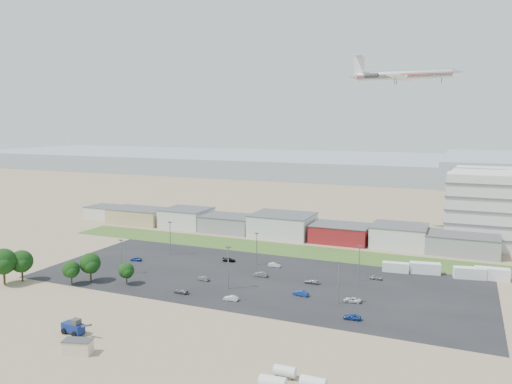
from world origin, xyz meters
The scene contains 38 objects.
ground centered at (0.00, 0.00, 0.00)m, with size 700.00×700.00×0.00m, color #8C7D59.
parking_lot centered at (5.00, 20.00, 0.01)m, with size 120.00×50.00×0.01m, color black.
grass_strip centered at (0.00, 52.00, 0.01)m, with size 160.00×16.00×0.02m, color #3B5B22.
hills_backdrop centered at (40.00, 315.00, 4.50)m, with size 700.00×200.00×9.00m, color gray, non-canonical shape.
building_row centered at (-17.00, 71.00, 4.00)m, with size 170.00×20.00×8.00m, color silver, non-canonical shape.
portable_shed centered at (-7.53, -33.96, 1.32)m, with size 5.25×2.72×2.64m, color beige, non-canonical shape.
telehandler centered at (-14.58, -27.59, 1.62)m, with size 7.79×2.60×3.25m, color navy, non-canonical shape.
storage_tank_nw centered at (30.17, -27.30, 1.10)m, with size 3.66×1.83×2.19m, color silver, non-canonical shape.
storage_tank_ne centered at (35.64, -29.38, 1.23)m, with size 4.10×2.05×2.46m, color silver, non-canonical shape.
storage_tank_sw centered at (29.75, -31.80, 1.28)m, with size 4.26×2.13×2.55m, color silver, non-canonical shape.
box_trailer_a centered at (39.02, 40.56, 1.35)m, with size 7.22×2.26×2.71m, color silver, non-canonical shape.
box_trailer_b centered at (46.79, 42.21, 1.54)m, with size 8.20×2.56×3.07m, color silver, non-canonical shape.
box_trailer_c centered at (58.27, 42.18, 1.53)m, with size 8.18×2.56×3.07m, color silver, non-canonical shape.
box_trailer_d centered at (63.82, 43.36, 1.63)m, with size 8.71×2.72×3.26m, color silver, non-canonical shape.
tree_far_left centered at (-53.33, -10.73, 5.41)m, with size 7.21×7.21×10.82m, color black, non-canonical shape.
tree_left centered at (-51.37, -6.78, 4.75)m, with size 6.33×6.33×9.50m, color black, non-canonical shape.
tree_mid centered at (-37.25, -3.87, 3.57)m, with size 4.76×4.76×7.14m, color black, non-canonical shape.
tree_right centered at (-34.39, 0.11, 4.38)m, with size 5.84×5.84×8.75m, color black, non-canonical shape.
tree_near centered at (-24.12, 1.88, 3.27)m, with size 4.36×4.36×6.53m, color black, non-canonical shape.
lightpole_front_l centered at (-30.92, 8.64, 4.88)m, with size 1.15×0.48×9.77m, color slate, non-canonical shape.
lightpole_front_m centered at (1.87, 9.16, 5.47)m, with size 1.29×0.54×10.93m, color slate, non-canonical shape.
lightpole_front_r centered at (30.13, 9.38, 5.03)m, with size 1.18×0.49×10.05m, color slate, non-canonical shape.
lightpole_back_l centered at (-29.55, 31.27, 5.39)m, with size 1.27×0.53×10.78m, color slate, non-canonical shape.
lightpole_back_m centered at (0.12, 31.75, 4.83)m, with size 1.14×0.47×9.66m, color slate, non-canonical shape.
lightpole_back_r centered at (31.15, 28.14, 4.82)m, with size 1.14×0.47×9.65m, color slate, non-canonical shape.
airliner centered at (33.41, 88.15, 58.89)m, with size 40.66×27.72×12.01m, color silver, non-canonical shape.
parked_car_0 centered at (32.93, 11.84, 0.56)m, with size 1.86×4.03×1.12m, color silver.
parked_car_1 centered at (20.40, 11.37, 0.65)m, with size 1.37×3.93×1.30m, color navy.
parked_car_2 centered at (35.16, 1.45, 0.64)m, with size 1.52×3.78×1.29m, color navy.
parked_car_3 centered at (-7.32, 1.37, 0.55)m, with size 1.53×3.76×1.09m, color #595B5E.
parked_car_4 centered at (-7.24, 12.43, 0.57)m, with size 1.21×3.47×1.14m, color #595B5E.
parked_car_5 centered at (-35.44, 21.18, 0.59)m, with size 1.40×3.48×1.19m, color navy.
parked_car_6 centered at (-8.97, 31.65, 0.58)m, with size 1.62×3.98×1.15m, color black.
parked_car_7 centered at (5.60, 21.62, 0.64)m, with size 1.36×3.90×1.28m, color #595B5E.
parked_car_8 centered at (35.18, 31.48, 0.57)m, with size 1.35×3.35×1.14m, color #A5A5AA.
parked_car_11 centered at (5.72, 31.74, 0.59)m, with size 1.26×3.61×1.19m, color silver.
parked_car_12 centered at (20.10, 21.32, 0.57)m, with size 1.60×3.94×1.14m, color #A5A5AA.
parked_car_13 centered at (6.20, 1.74, 0.58)m, with size 1.24×3.54×1.17m, color silver.
Camera 1 is at (56.12, -100.49, 41.81)m, focal length 35.00 mm.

